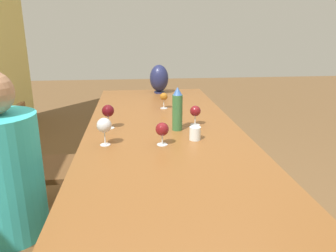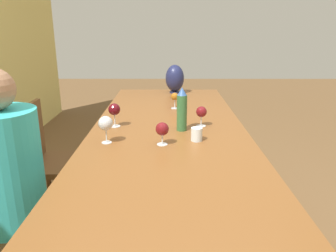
{
  "view_description": "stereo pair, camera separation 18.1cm",
  "coord_description": "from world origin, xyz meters",
  "px_view_note": "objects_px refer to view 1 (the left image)",
  "views": [
    {
      "loc": [
        -1.88,
        0.18,
        1.41
      ],
      "look_at": [
        -0.15,
        0.0,
        0.87
      ],
      "focal_mm": 35.0,
      "sensor_mm": 36.0,
      "label": 1
    },
    {
      "loc": [
        -1.88,
        -0.0,
        1.41
      ],
      "look_at": [
        -0.15,
        0.0,
        0.87
      ],
      "focal_mm": 35.0,
      "sensor_mm": 36.0,
      "label": 2
    }
  ],
  "objects_px": {
    "wine_glass_2": "(162,130)",
    "wine_glass_4": "(164,97)",
    "wine_glass_0": "(108,111)",
    "chair_far": "(40,163)",
    "vase": "(159,78)",
    "water_bottle": "(177,109)",
    "water_tumbler": "(195,133)",
    "person_near": "(10,193)",
    "wine_glass_1": "(104,126)",
    "wine_glass_3": "(195,111)"
  },
  "relations": [
    {
      "from": "wine_glass_2",
      "to": "wine_glass_4",
      "type": "xyz_separation_m",
      "value": [
        0.82,
        -0.08,
        0.0
      ]
    },
    {
      "from": "wine_glass_2",
      "to": "wine_glass_4",
      "type": "relative_size",
      "value": 1.01
    },
    {
      "from": "wine_glass_0",
      "to": "chair_far",
      "type": "distance_m",
      "value": 0.68
    },
    {
      "from": "wine_glass_0",
      "to": "wine_glass_4",
      "type": "xyz_separation_m",
      "value": [
        0.48,
        -0.4,
        -0.02
      ]
    },
    {
      "from": "vase",
      "to": "wine_glass_2",
      "type": "distance_m",
      "value": 1.45
    },
    {
      "from": "water_bottle",
      "to": "water_tumbler",
      "type": "height_order",
      "value": "water_bottle"
    },
    {
      "from": "water_bottle",
      "to": "vase",
      "type": "bearing_deg",
      "value": 1.09
    },
    {
      "from": "wine_glass_2",
      "to": "person_near",
      "type": "height_order",
      "value": "person_near"
    },
    {
      "from": "wine_glass_1",
      "to": "wine_glass_4",
      "type": "xyz_separation_m",
      "value": [
        0.79,
        -0.4,
        -0.02
      ]
    },
    {
      "from": "water_tumbler",
      "to": "wine_glass_2",
      "type": "height_order",
      "value": "wine_glass_2"
    },
    {
      "from": "wine_glass_4",
      "to": "chair_far",
      "type": "height_order",
      "value": "wine_glass_4"
    },
    {
      "from": "wine_glass_0",
      "to": "chair_far",
      "type": "relative_size",
      "value": 0.18
    },
    {
      "from": "water_bottle",
      "to": "person_near",
      "type": "height_order",
      "value": "person_near"
    },
    {
      "from": "wine_glass_4",
      "to": "chair_far",
      "type": "bearing_deg",
      "value": 108.15
    },
    {
      "from": "water_tumbler",
      "to": "wine_glass_0",
      "type": "xyz_separation_m",
      "value": [
        0.27,
        0.51,
        0.07
      ]
    },
    {
      "from": "wine_glass_0",
      "to": "wine_glass_2",
      "type": "height_order",
      "value": "wine_glass_0"
    },
    {
      "from": "wine_glass_2",
      "to": "wine_glass_4",
      "type": "distance_m",
      "value": 0.83
    },
    {
      "from": "wine_glass_0",
      "to": "wine_glass_4",
      "type": "distance_m",
      "value": 0.63
    },
    {
      "from": "water_bottle",
      "to": "wine_glass_3",
      "type": "height_order",
      "value": "water_bottle"
    },
    {
      "from": "water_bottle",
      "to": "wine_glass_3",
      "type": "distance_m",
      "value": 0.16
    },
    {
      "from": "wine_glass_1",
      "to": "person_near",
      "type": "relative_size",
      "value": 0.13
    },
    {
      "from": "wine_glass_4",
      "to": "wine_glass_2",
      "type": "bearing_deg",
      "value": 174.17
    },
    {
      "from": "vase",
      "to": "wine_glass_4",
      "type": "distance_m",
      "value": 0.63
    },
    {
      "from": "chair_far",
      "to": "vase",
      "type": "bearing_deg",
      "value": -44.96
    },
    {
      "from": "wine_glass_0",
      "to": "wine_glass_2",
      "type": "distance_m",
      "value": 0.46
    },
    {
      "from": "wine_glass_0",
      "to": "water_tumbler",
      "type": "bearing_deg",
      "value": -118.11
    },
    {
      "from": "wine_glass_4",
      "to": "person_near",
      "type": "xyz_separation_m",
      "value": [
        -1.08,
        0.83,
        -0.21
      ]
    },
    {
      "from": "water_bottle",
      "to": "vase",
      "type": "relative_size",
      "value": 1.01
    },
    {
      "from": "water_tumbler",
      "to": "vase",
      "type": "bearing_deg",
      "value": 4.18
    },
    {
      "from": "water_tumbler",
      "to": "wine_glass_1",
      "type": "distance_m",
      "value": 0.52
    },
    {
      "from": "water_bottle",
      "to": "chair_far",
      "type": "xyz_separation_m",
      "value": [
        0.26,
        0.94,
        -0.43
      ]
    },
    {
      "from": "wine_glass_1",
      "to": "wine_glass_3",
      "type": "xyz_separation_m",
      "value": [
        0.32,
        -0.56,
        -0.02
      ]
    },
    {
      "from": "wine_glass_2",
      "to": "wine_glass_3",
      "type": "xyz_separation_m",
      "value": [
        0.35,
        -0.25,
        0.0
      ]
    },
    {
      "from": "vase",
      "to": "wine_glass_0",
      "type": "height_order",
      "value": "vase"
    },
    {
      "from": "vase",
      "to": "wine_glass_2",
      "type": "xyz_separation_m",
      "value": [
        -1.45,
        0.09,
        -0.05
      ]
    },
    {
      "from": "water_tumbler",
      "to": "vase",
      "type": "height_order",
      "value": "vase"
    },
    {
      "from": "wine_glass_1",
      "to": "wine_glass_2",
      "type": "xyz_separation_m",
      "value": [
        -0.03,
        -0.31,
        -0.02
      ]
    },
    {
      "from": "vase",
      "to": "wine_glass_1",
      "type": "bearing_deg",
      "value": 163.86
    },
    {
      "from": "chair_far",
      "to": "water_bottle",
      "type": "bearing_deg",
      "value": -105.61
    },
    {
      "from": "wine_glass_3",
      "to": "person_near",
      "type": "xyz_separation_m",
      "value": [
        -0.6,
        0.99,
        -0.21
      ]
    },
    {
      "from": "wine_glass_1",
      "to": "water_bottle",
      "type": "bearing_deg",
      "value": -61.91
    },
    {
      "from": "wine_glass_3",
      "to": "chair_far",
      "type": "xyz_separation_m",
      "value": [
        0.18,
        1.07,
        -0.39
      ]
    },
    {
      "from": "vase",
      "to": "person_near",
      "type": "xyz_separation_m",
      "value": [
        -1.7,
        0.84,
        -0.26
      ]
    },
    {
      "from": "water_tumbler",
      "to": "wine_glass_0",
      "type": "relative_size",
      "value": 0.5
    },
    {
      "from": "person_near",
      "to": "vase",
      "type": "bearing_deg",
      "value": -26.25
    },
    {
      "from": "wine_glass_0",
      "to": "vase",
      "type": "bearing_deg",
      "value": -20.36
    },
    {
      "from": "water_tumbler",
      "to": "wine_glass_2",
      "type": "relative_size",
      "value": 0.6
    },
    {
      "from": "wine_glass_0",
      "to": "wine_glass_2",
      "type": "bearing_deg",
      "value": -137.01
    },
    {
      "from": "water_bottle",
      "to": "wine_glass_4",
      "type": "relative_size",
      "value": 2.16
    },
    {
      "from": "water_bottle",
      "to": "wine_glass_0",
      "type": "xyz_separation_m",
      "value": [
        0.08,
        0.43,
        -0.02
      ]
    }
  ]
}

